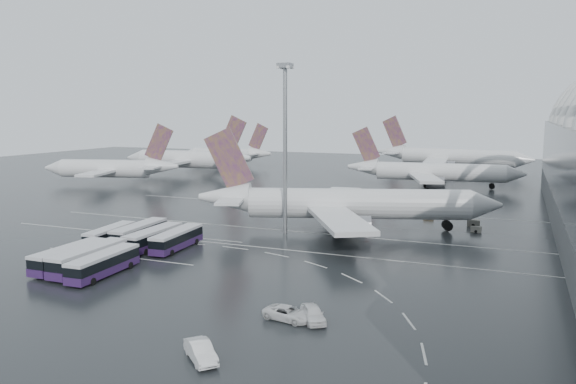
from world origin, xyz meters
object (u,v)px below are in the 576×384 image
at_px(jet_remote_far, 228,155).
at_px(bus_row_far_a, 69,256).
at_px(bus_row_near_a, 110,235).
at_px(bus_row_near_c, 153,238).
at_px(bus_row_near_b, 139,233).
at_px(gse_cart_belly_c, 354,223).
at_px(airliner_gate_b, 430,172).
at_px(airliner_gate_c, 449,157).
at_px(van_curve_b, 313,314).
at_px(floodlight_mast, 285,128).
at_px(bus_row_far_c, 104,263).
at_px(gse_cart_belly_e, 429,215).
at_px(van_curve_a, 288,313).
at_px(bus_row_far_b, 89,258).
at_px(gse_cart_belly_b, 474,223).
at_px(gse_cart_belly_d, 476,229).
at_px(jet_remote_mid, 189,159).
at_px(jet_remote_west, 113,169).
at_px(van_curve_c, 201,351).
at_px(bus_row_near_d, 177,239).
at_px(airliner_main, 343,204).

distance_m(jet_remote_far, bus_row_far_a, 157.53).
height_order(bus_row_near_a, bus_row_near_c, bus_row_near_c).
relative_size(bus_row_near_b, gse_cart_belly_c, 5.48).
bearing_deg(bus_row_far_a, airliner_gate_b, -18.91).
xyz_separation_m(airliner_gate_c, bus_row_near_a, (-39.94, -147.20, -3.67)).
bearing_deg(van_curve_b, floodlight_mast, 82.98).
distance_m(bus_row_far_c, van_curve_b, 33.36).
bearing_deg(gse_cart_belly_e, van_curve_a, -94.39).
relative_size(jet_remote_far, van_curve_a, 7.35).
xyz_separation_m(airliner_gate_b, jet_remote_far, (-89.59, 37.16, 0.12)).
relative_size(bus_row_far_b, gse_cart_belly_b, 5.78).
xyz_separation_m(airliner_gate_b, gse_cart_belly_d, (17.64, -61.90, -4.02)).
bearing_deg(airliner_gate_b, gse_cart_belly_d, -79.86).
relative_size(jet_remote_mid, gse_cart_belly_d, 25.13).
xyz_separation_m(jet_remote_west, van_curve_c, (91.55, -99.13, -4.06)).
relative_size(bus_row_near_d, bus_row_far_c, 1.00).
height_order(floodlight_mast, gse_cart_belly_d, floodlight_mast).
height_order(airliner_gate_b, van_curve_b, airliner_gate_b).
xyz_separation_m(airliner_gate_b, van_curve_a, (1.80, -117.80, -3.77)).
bearing_deg(bus_row_near_b, airliner_gate_b, -24.48).
bearing_deg(bus_row_near_d, gse_cart_belly_e, -40.99).
distance_m(airliner_gate_c, bus_row_far_a, 165.54).
distance_m(jet_remote_west, jet_remote_far, 68.31).
relative_size(jet_remote_mid, jet_remote_far, 1.20).
relative_size(jet_remote_far, van_curve_c, 7.64).
bearing_deg(airliner_gate_c, bus_row_near_b, -95.94).
relative_size(bus_row_near_c, gse_cart_belly_e, 6.28).
bearing_deg(van_curve_b, bus_row_near_b, 116.62).
relative_size(bus_row_near_c, van_curve_b, 2.57).
bearing_deg(bus_row_near_b, airliner_main, -54.02).
bearing_deg(bus_row_near_c, van_curve_b, -121.07).
xyz_separation_m(jet_remote_mid, bus_row_near_a, (45.74, -98.01, -3.93)).
relative_size(van_curve_b, floodlight_mast, 0.17).
xyz_separation_m(airliner_gate_b, gse_cart_belly_e, (7.01, -49.88, -3.97)).
relative_size(airliner_gate_c, bus_row_near_b, 4.36).
relative_size(bus_row_far_a, bus_row_far_c, 1.00).
bearing_deg(bus_row_far_a, airliner_gate_c, -13.37).
distance_m(airliner_gate_c, bus_row_far_c, 165.18).
relative_size(jet_remote_west, jet_remote_far, 1.06).
bearing_deg(bus_row_near_a, van_curve_b, -120.86).
bearing_deg(jet_remote_mid, bus_row_near_b, 112.27).
xyz_separation_m(jet_remote_mid, jet_remote_far, (-3.51, 35.52, -0.89)).
distance_m(bus_row_far_a, gse_cart_belly_c, 54.42).
bearing_deg(gse_cart_belly_b, van_curve_a, -103.67).
bearing_deg(bus_row_near_a, jet_remote_west, 33.02).
bearing_deg(airliner_gate_b, van_curve_c, -96.56).
xyz_separation_m(bus_row_far_a, bus_row_far_c, (7.26, -1.06, -0.01)).
distance_m(airliner_gate_c, gse_cart_belly_d, 114.26).
xyz_separation_m(airliner_gate_b, bus_row_far_a, (-35.74, -110.85, -2.78)).
xyz_separation_m(jet_remote_far, bus_row_far_a, (53.85, -148.01, -2.90)).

